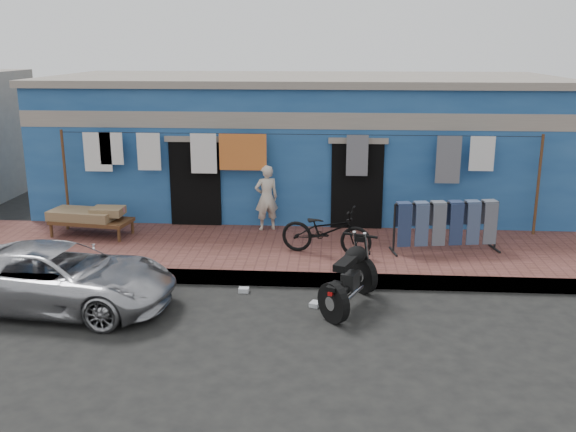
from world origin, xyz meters
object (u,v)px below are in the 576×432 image
object	(u,v)px
motorcycle	(349,275)
seated_person	(266,198)
jeans_rack	(446,226)
car	(59,276)
bicycle	(326,225)
charpoy	(92,222)

from	to	relation	value
motorcycle	seated_person	bearing A→B (deg)	137.18
motorcycle	jeans_rack	size ratio (longest dim) A/B	0.83
car	bicycle	size ratio (longest dim) A/B	2.18
motorcycle	jeans_rack	world-z (taller)	jeans_rack
motorcycle	jeans_rack	xyz separation A→B (m)	(1.87, 2.26, 0.21)
seated_person	charpoy	world-z (taller)	seated_person
car	jeans_rack	size ratio (longest dim) A/B	1.75
car	motorcycle	xyz separation A→B (m)	(4.61, 0.37, 0.02)
car	bicycle	distance (m)	4.81
bicycle	jeans_rack	distance (m)	2.30
seated_person	charpoy	bearing A→B (deg)	-10.41
car	jeans_rack	world-z (taller)	jeans_rack
jeans_rack	bicycle	bearing A→B (deg)	-171.46
car	motorcycle	size ratio (longest dim) A/B	2.10
seated_person	charpoy	xyz separation A→B (m)	(-3.58, -0.69, -0.41)
car	bicycle	xyz separation A→B (m)	(4.22, 2.29, 0.28)
motorcycle	charpoy	distance (m)	5.97
seated_person	jeans_rack	bearing A→B (deg)	139.65
motorcycle	jeans_rack	bearing A→B (deg)	71.70
car	charpoy	distance (m)	3.24
car	motorcycle	world-z (taller)	motorcycle
jeans_rack	seated_person	bearing A→B (deg)	160.98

